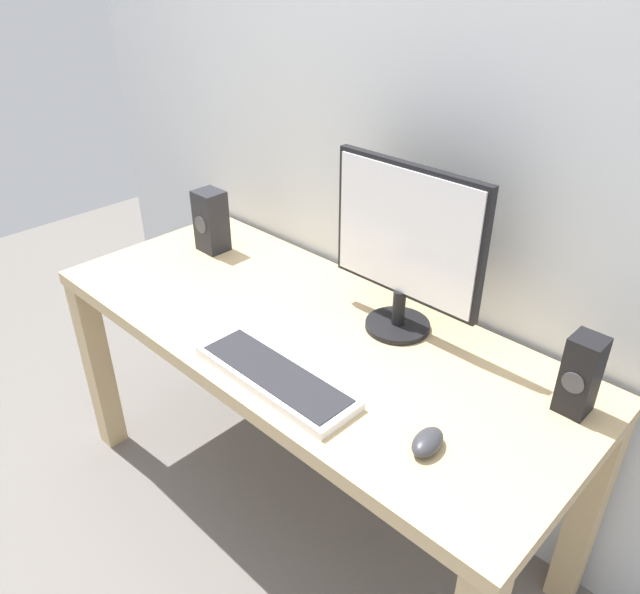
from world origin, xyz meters
TOP-DOWN VIEW (x-y plane):
  - ground_plane at (0.00, 0.00)m, footprint 6.00×6.00m
  - wall_back at (0.00, 0.38)m, footprint 3.03×0.04m
  - desk at (0.00, 0.00)m, footprint 1.64×0.69m
  - monitor at (0.19, 0.18)m, footprint 0.46×0.18m
  - keyboard_primary at (0.12, -0.23)m, footprint 0.47×0.15m
  - mouse at (0.54, -0.16)m, footprint 0.07×0.11m
  - speaker_right at (0.71, 0.19)m, footprint 0.07×0.08m
  - speaker_left at (-0.59, 0.12)m, footprint 0.10×0.09m

SIDE VIEW (x-z plane):
  - ground_plane at x=0.00m, z-range 0.00..0.00m
  - desk at x=0.00m, z-range 0.26..1.00m
  - keyboard_primary at x=0.12m, z-range 0.74..0.77m
  - mouse at x=0.54m, z-range 0.75..0.78m
  - speaker_right at x=0.71m, z-range 0.75..0.95m
  - speaker_left at x=-0.59m, z-range 0.75..0.96m
  - monitor at x=0.19m, z-range 0.77..1.24m
  - wall_back at x=0.00m, z-range 0.00..3.00m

